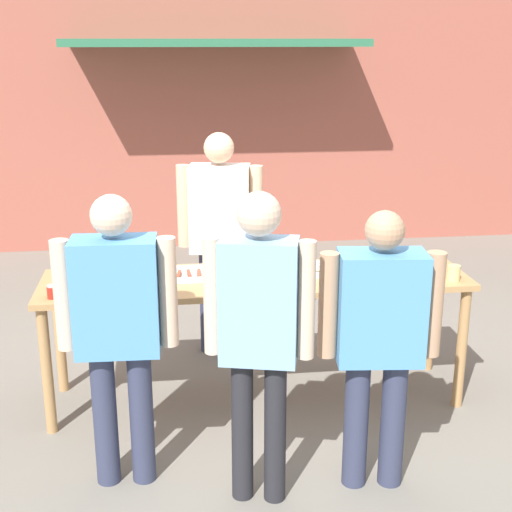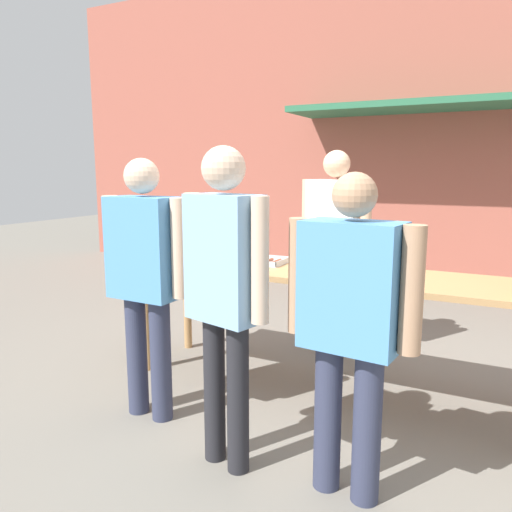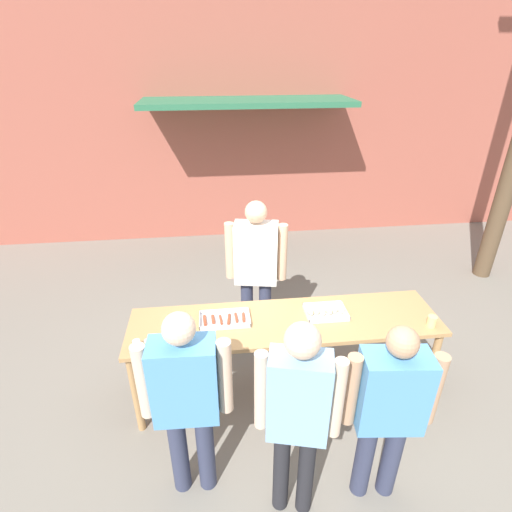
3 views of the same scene
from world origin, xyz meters
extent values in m
plane|color=slate|center=(0.00, 0.00, 0.00)|extent=(24.00, 24.00, 0.00)
cube|color=#A85647|center=(0.00, 4.00, 2.25)|extent=(12.00, 0.12, 4.50)
cube|color=#2D704C|center=(0.00, 3.45, 2.40)|extent=(3.20, 1.00, 0.08)
cube|color=tan|center=(0.00, 0.00, 0.88)|extent=(2.87, 0.71, 0.04)
cylinder|color=tan|center=(-1.37, -0.29, 0.43)|extent=(0.07, 0.07, 0.86)
cylinder|color=tan|center=(-1.37, 0.29, 0.43)|extent=(0.07, 0.07, 0.86)
cube|color=silver|center=(-0.56, 0.06, 0.91)|extent=(0.46, 0.27, 0.01)
cube|color=silver|center=(-0.56, -0.07, 0.93)|extent=(0.46, 0.01, 0.03)
cube|color=silver|center=(-0.56, 0.19, 0.93)|extent=(0.46, 0.01, 0.03)
cube|color=silver|center=(-0.78, 0.06, 0.93)|extent=(0.01, 0.27, 0.03)
cube|color=silver|center=(-0.33, 0.06, 0.93)|extent=(0.01, 0.27, 0.03)
cylinder|color=brown|center=(-0.74, 0.06, 0.92)|extent=(0.04, 0.14, 0.03)
cylinder|color=brown|center=(-0.66, 0.06, 0.92)|extent=(0.04, 0.12, 0.03)
cylinder|color=brown|center=(-0.59, 0.05, 0.92)|extent=(0.03, 0.13, 0.02)
cylinder|color=brown|center=(-0.52, 0.05, 0.92)|extent=(0.04, 0.15, 0.03)
cylinder|color=brown|center=(-0.45, 0.07, 0.92)|extent=(0.03, 0.13, 0.03)
cylinder|color=brown|center=(-0.38, 0.06, 0.92)|extent=(0.03, 0.12, 0.03)
cube|color=silver|center=(0.40, 0.06, 0.91)|extent=(0.39, 0.28, 0.01)
cube|color=silver|center=(0.40, -0.08, 0.93)|extent=(0.39, 0.01, 0.03)
cube|color=silver|center=(0.40, 0.20, 0.93)|extent=(0.39, 0.01, 0.03)
cube|color=silver|center=(0.21, 0.06, 0.93)|extent=(0.01, 0.28, 0.03)
cube|color=silver|center=(0.59, 0.06, 0.93)|extent=(0.01, 0.28, 0.03)
ellipsoid|color=beige|center=(0.25, 0.06, 0.93)|extent=(0.06, 0.10, 0.04)
ellipsoid|color=beige|center=(0.31, 0.06, 0.93)|extent=(0.07, 0.10, 0.04)
ellipsoid|color=beige|center=(0.37, 0.06, 0.93)|extent=(0.05, 0.10, 0.04)
ellipsoid|color=beige|center=(0.43, 0.06, 0.93)|extent=(0.07, 0.11, 0.04)
ellipsoid|color=beige|center=(0.49, 0.07, 0.93)|extent=(0.07, 0.11, 0.04)
ellipsoid|color=beige|center=(0.54, 0.06, 0.93)|extent=(0.06, 0.10, 0.04)
cylinder|color=#B22319|center=(-1.30, -0.24, 0.94)|extent=(0.07, 0.07, 0.08)
cylinder|color=#B2B2B7|center=(-1.30, -0.24, 0.98)|extent=(0.07, 0.07, 0.01)
cylinder|color=#567A38|center=(-1.20, -0.25, 0.94)|extent=(0.07, 0.07, 0.08)
cylinder|color=#B2B2B7|center=(-1.20, -0.25, 0.98)|extent=(0.07, 0.07, 0.01)
cylinder|color=#333851|center=(-0.28, 0.85, 0.43)|extent=(0.14, 0.14, 0.85)
cylinder|color=#333851|center=(-0.08, 0.81, 0.43)|extent=(0.14, 0.14, 0.85)
cube|color=silver|center=(-0.18, 0.83, 1.19)|extent=(0.50, 0.33, 0.67)
sphere|color=#DBAD89|center=(-0.18, 0.83, 1.66)|extent=(0.23, 0.23, 0.23)
cylinder|color=#DBAD89|center=(-0.45, 0.88, 1.20)|extent=(0.10, 0.10, 0.64)
cylinder|color=#DBAD89|center=(0.10, 0.78, 1.20)|extent=(0.10, 0.10, 0.64)
cylinder|color=#333851|center=(-0.76, -0.89, 0.40)|extent=(0.14, 0.14, 0.81)
cylinder|color=#333851|center=(-0.97, -0.88, 0.40)|extent=(0.14, 0.14, 0.81)
cube|color=#5193D1|center=(-0.86, -0.88, 1.13)|extent=(0.46, 0.26, 0.64)
sphere|color=beige|center=(-0.86, -0.88, 1.57)|extent=(0.22, 0.22, 0.22)
cylinder|color=beige|center=(-0.59, -0.89, 1.14)|extent=(0.10, 0.10, 0.61)
cylinder|color=beige|center=(-1.14, -0.87, 1.14)|extent=(0.10, 0.10, 0.61)
cylinder|color=#333851|center=(0.63, -1.10, 0.38)|extent=(0.14, 0.14, 0.77)
cylinder|color=#333851|center=(0.43, -1.07, 0.38)|extent=(0.14, 0.14, 0.77)
cube|color=#5193D1|center=(0.53, -1.08, 1.07)|extent=(0.48, 0.30, 0.61)
sphere|color=tan|center=(0.53, -1.08, 1.50)|extent=(0.21, 0.21, 0.21)
cylinder|color=tan|center=(0.81, -1.11, 1.09)|extent=(0.10, 0.10, 0.58)
cylinder|color=tan|center=(0.25, -1.06, 1.09)|extent=(0.10, 0.10, 0.58)
cylinder|color=#232328|center=(-0.04, -1.16, 0.42)|extent=(0.12, 0.12, 0.83)
cylinder|color=#232328|center=(-0.22, -1.11, 0.42)|extent=(0.12, 0.12, 0.83)
cube|color=#84B2DB|center=(-0.13, -1.14, 1.16)|extent=(0.44, 0.31, 0.66)
sphere|color=beige|center=(-0.13, -1.14, 1.62)|extent=(0.23, 0.23, 0.23)
cylinder|color=beige|center=(0.11, -1.20, 1.18)|extent=(0.09, 0.09, 0.63)
cylinder|color=beige|center=(-0.36, -1.08, 1.18)|extent=(0.09, 0.09, 0.63)
camera|label=1|loc=(-0.57, -4.51, 2.45)|focal=50.00mm
camera|label=2|loc=(1.17, -3.32, 1.62)|focal=35.00mm
camera|label=3|loc=(-0.61, -2.93, 3.15)|focal=28.00mm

